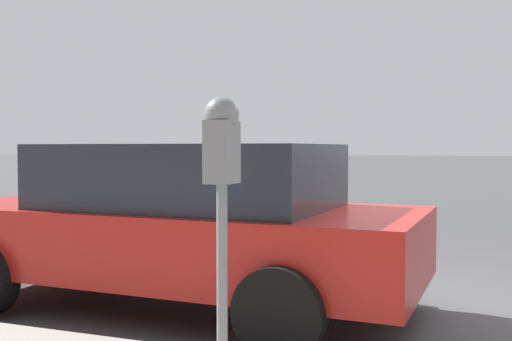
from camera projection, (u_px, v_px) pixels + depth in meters
name	position (u px, v px, depth m)	size (l,w,h in m)	color
ground_plane	(425.00, 304.00, 5.43)	(220.00, 220.00, 0.00)	#424244
parking_meter	(222.00, 164.00, 3.24)	(0.21, 0.19, 1.55)	gray
car_red	(179.00, 222.00, 5.29)	(2.12, 4.37, 1.45)	#B21E19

